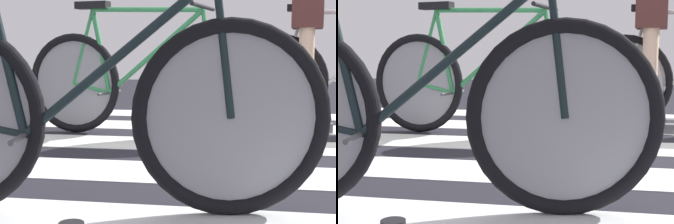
# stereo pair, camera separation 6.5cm
# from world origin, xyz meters

# --- Properties ---
(ground) EXTENTS (18.00, 14.00, 0.02)m
(ground) POSITION_xyz_m (0.00, 0.00, 0.01)
(ground) COLOR black
(crosswalk_markings) EXTENTS (5.44, 4.23, 0.00)m
(crosswalk_markings) POSITION_xyz_m (-0.03, -0.19, 0.02)
(crosswalk_markings) COLOR silver
(crosswalk_markings) RESTS_ON ground
(bicycle_1_of_3) EXTENTS (1.72, 0.54, 0.93)m
(bicycle_1_of_3) POSITION_xyz_m (-0.70, -1.25, 0.41)
(bicycle_1_of_3) COLOR black
(bicycle_1_of_3) RESTS_ON ground
(bicycle_2_of_3) EXTENTS (1.72, 0.54, 0.93)m
(bicycle_2_of_3) POSITION_xyz_m (-0.89, 0.45, 0.41)
(bicycle_2_of_3) COLOR black
(bicycle_2_of_3) RESTS_ON ground
(cyclist_3_of_3) EXTENTS (0.35, 0.43, 1.04)m
(cyclist_3_of_3) POSITION_xyz_m (0.28, 0.97, 0.69)
(cyclist_3_of_3) COLOR beige
(cyclist_3_of_3) RESTS_ON ground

